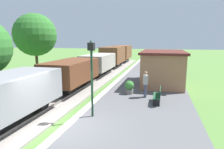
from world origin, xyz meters
name	(u,v)px	position (x,y,z in m)	size (l,w,h in m)	color
ground_plane	(60,129)	(0.00, 0.00, 0.00)	(160.00, 160.00, 0.00)	#517A38
platform_slab	(130,135)	(3.20, 0.00, 0.12)	(6.00, 60.00, 0.25)	#565659
platform_edge_stripe	(68,125)	(0.40, 0.00, 0.25)	(0.36, 60.00, 0.01)	silver
track_ballast	(14,122)	(-2.40, 0.00, 0.06)	(3.80, 60.00, 0.12)	gray
rail_near	(27,121)	(-1.68, 0.00, 0.19)	(0.07, 60.00, 0.14)	slate
rail_far	(1,118)	(-3.12, 0.00, 0.19)	(0.07, 60.00, 0.14)	slate
freight_train	(101,61)	(-2.40, 13.86, 1.53)	(2.50, 32.60, 2.72)	gray
station_hut	(163,67)	(4.40, 9.48, 1.65)	(3.50, 5.80, 2.78)	#9E6B4C
bench_near_hut	(158,95)	(4.18, 4.07, 0.72)	(0.42, 1.50, 0.91)	#1E4C2D
person_waiting	(145,83)	(3.35, 5.10, 1.18)	(0.33, 0.43, 1.71)	#474C66
potted_planter	(129,87)	(2.22, 5.66, 0.72)	(0.64, 0.64, 0.92)	slate
lamp_post_near	(92,65)	(1.14, 1.19, 2.80)	(0.28, 0.28, 3.70)	#193823
tree_trackside_far	(35,35)	(-8.38, 10.42, 4.44)	(4.33, 4.33, 6.61)	#4C3823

